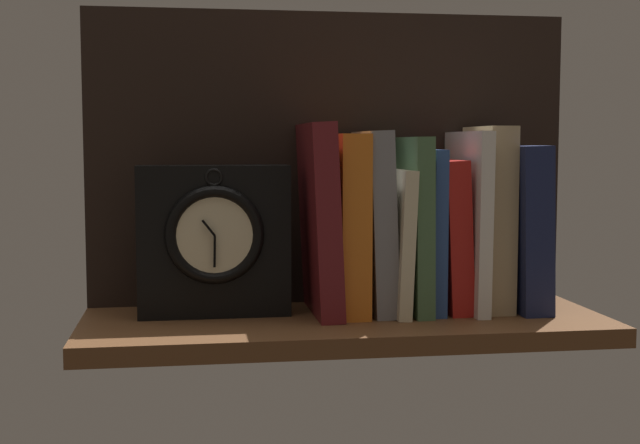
{
  "coord_description": "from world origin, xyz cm",
  "views": [
    {
      "loc": [
        -20.76,
        -112.65,
        23.13
      ],
      "look_at": [
        -2.88,
        3.29,
        12.52
      ],
      "focal_mm": 48.73,
      "sensor_mm": 36.0,
      "label": 1
    }
  ],
  "objects_px": {
    "book_green_romantic": "(412,224)",
    "book_navy_bierce": "(517,227)",
    "book_maroon_dawkins": "(320,219)",
    "book_white_catcher": "(467,221)",
    "book_orange_pandolfini": "(348,224)",
    "book_red_requiem": "(447,235)",
    "book_blue_modern": "(428,230)",
    "framed_clock": "(214,240)",
    "book_gray_chess": "(375,222)",
    "book_cream_twain": "(395,240)",
    "book_tan_shortstories": "(489,218)"
  },
  "relations": [
    {
      "from": "book_blue_modern",
      "to": "book_orange_pandolfini",
      "type": "bearing_deg",
      "value": 180.0
    },
    {
      "from": "book_orange_pandolfini",
      "to": "book_blue_modern",
      "type": "bearing_deg",
      "value": 0.0
    },
    {
      "from": "book_blue_modern",
      "to": "framed_clock",
      "type": "distance_m",
      "value": 0.3
    },
    {
      "from": "book_cream_twain",
      "to": "book_orange_pandolfini",
      "type": "bearing_deg",
      "value": 180.0
    },
    {
      "from": "book_gray_chess",
      "to": "book_navy_bierce",
      "type": "xyz_separation_m",
      "value": [
        0.21,
        0.0,
        -0.01
      ]
    },
    {
      "from": "book_maroon_dawkins",
      "to": "book_navy_bierce",
      "type": "relative_size",
      "value": 1.13
    },
    {
      "from": "book_maroon_dawkins",
      "to": "framed_clock",
      "type": "relative_size",
      "value": 1.28
    },
    {
      "from": "book_gray_chess",
      "to": "book_maroon_dawkins",
      "type": "bearing_deg",
      "value": 180.0
    },
    {
      "from": "framed_clock",
      "to": "book_gray_chess",
      "type": "bearing_deg",
      "value": -1.1
    },
    {
      "from": "book_orange_pandolfini",
      "to": "book_cream_twain",
      "type": "height_order",
      "value": "book_orange_pandolfini"
    },
    {
      "from": "book_cream_twain",
      "to": "book_green_romantic",
      "type": "xyz_separation_m",
      "value": [
        0.02,
        0.0,
        0.02
      ]
    },
    {
      "from": "book_maroon_dawkins",
      "to": "book_green_romantic",
      "type": "xyz_separation_m",
      "value": [
        0.13,
        0.0,
        -0.01
      ]
    },
    {
      "from": "book_maroon_dawkins",
      "to": "book_red_requiem",
      "type": "xyz_separation_m",
      "value": [
        0.18,
        0.0,
        -0.03
      ]
    },
    {
      "from": "book_blue_modern",
      "to": "book_red_requiem",
      "type": "bearing_deg",
      "value": 0.0
    },
    {
      "from": "book_white_catcher",
      "to": "framed_clock",
      "type": "height_order",
      "value": "book_white_catcher"
    },
    {
      "from": "book_red_requiem",
      "to": "framed_clock",
      "type": "bearing_deg",
      "value": 179.25
    },
    {
      "from": "book_blue_modern",
      "to": "book_tan_shortstories",
      "type": "height_order",
      "value": "book_tan_shortstories"
    },
    {
      "from": "book_white_catcher",
      "to": "book_tan_shortstories",
      "type": "xyz_separation_m",
      "value": [
        0.03,
        0.0,
        0.0
      ]
    },
    {
      "from": "book_maroon_dawkins",
      "to": "book_blue_modern",
      "type": "distance_m",
      "value": 0.15
    },
    {
      "from": "book_white_catcher",
      "to": "book_navy_bierce",
      "type": "bearing_deg",
      "value": 0.0
    },
    {
      "from": "book_gray_chess",
      "to": "book_blue_modern",
      "type": "bearing_deg",
      "value": 0.0
    },
    {
      "from": "book_maroon_dawkins",
      "to": "book_orange_pandolfini",
      "type": "bearing_deg",
      "value": 0.0
    },
    {
      "from": "book_gray_chess",
      "to": "book_red_requiem",
      "type": "distance_m",
      "value": 0.1
    },
    {
      "from": "book_maroon_dawkins",
      "to": "book_white_catcher",
      "type": "height_order",
      "value": "book_maroon_dawkins"
    },
    {
      "from": "book_green_romantic",
      "to": "framed_clock",
      "type": "bearing_deg",
      "value": 179.11
    },
    {
      "from": "book_orange_pandolfini",
      "to": "framed_clock",
      "type": "distance_m",
      "value": 0.18
    },
    {
      "from": "book_cream_twain",
      "to": "book_navy_bierce",
      "type": "relative_size",
      "value": 0.86
    },
    {
      "from": "book_maroon_dawkins",
      "to": "book_orange_pandolfini",
      "type": "height_order",
      "value": "book_maroon_dawkins"
    },
    {
      "from": "book_green_romantic",
      "to": "book_white_catcher",
      "type": "relative_size",
      "value": 0.97
    },
    {
      "from": "book_green_romantic",
      "to": "book_navy_bierce",
      "type": "relative_size",
      "value": 1.05
    },
    {
      "from": "book_blue_modern",
      "to": "framed_clock",
      "type": "xyz_separation_m",
      "value": [
        -0.3,
        0.0,
        -0.01
      ]
    },
    {
      "from": "book_orange_pandolfini",
      "to": "book_red_requiem",
      "type": "xyz_separation_m",
      "value": [
        0.14,
        0.0,
        -0.02
      ]
    },
    {
      "from": "book_cream_twain",
      "to": "book_navy_bierce",
      "type": "bearing_deg",
      "value": 0.0
    },
    {
      "from": "book_maroon_dawkins",
      "to": "book_white_catcher",
      "type": "xyz_separation_m",
      "value": [
        0.21,
        0.0,
        -0.01
      ]
    },
    {
      "from": "book_cream_twain",
      "to": "book_tan_shortstories",
      "type": "height_order",
      "value": "book_tan_shortstories"
    },
    {
      "from": "book_maroon_dawkins",
      "to": "book_cream_twain",
      "type": "distance_m",
      "value": 0.11
    },
    {
      "from": "book_maroon_dawkins",
      "to": "book_green_romantic",
      "type": "bearing_deg",
      "value": 0.0
    },
    {
      "from": "book_navy_bierce",
      "to": "framed_clock",
      "type": "xyz_separation_m",
      "value": [
        -0.43,
        0.0,
        -0.01
      ]
    },
    {
      "from": "book_orange_pandolfini",
      "to": "book_gray_chess",
      "type": "distance_m",
      "value": 0.04
    },
    {
      "from": "book_orange_pandolfini",
      "to": "book_green_romantic",
      "type": "bearing_deg",
      "value": 0.0
    },
    {
      "from": "book_red_requiem",
      "to": "book_green_romantic",
      "type": "bearing_deg",
      "value": 180.0
    },
    {
      "from": "book_gray_chess",
      "to": "book_navy_bierce",
      "type": "relative_size",
      "value": 1.09
    },
    {
      "from": "book_green_romantic",
      "to": "book_blue_modern",
      "type": "distance_m",
      "value": 0.03
    },
    {
      "from": "book_tan_shortstories",
      "to": "framed_clock",
      "type": "bearing_deg",
      "value": 179.37
    },
    {
      "from": "book_maroon_dawkins",
      "to": "framed_clock",
      "type": "bearing_deg",
      "value": 178.31
    },
    {
      "from": "book_orange_pandolfini",
      "to": "book_gray_chess",
      "type": "height_order",
      "value": "book_gray_chess"
    },
    {
      "from": "book_cream_twain",
      "to": "book_blue_modern",
      "type": "distance_m",
      "value": 0.05
    },
    {
      "from": "book_tan_shortstories",
      "to": "book_green_romantic",
      "type": "bearing_deg",
      "value": 180.0
    },
    {
      "from": "book_maroon_dawkins",
      "to": "book_green_romantic",
      "type": "distance_m",
      "value": 0.13
    },
    {
      "from": "book_gray_chess",
      "to": "book_cream_twain",
      "type": "xyz_separation_m",
      "value": [
        0.03,
        0.0,
        -0.03
      ]
    }
  ]
}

